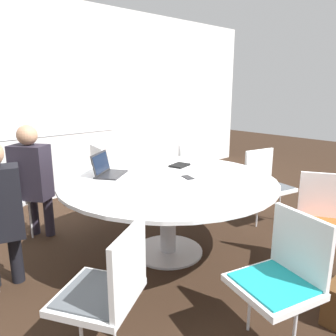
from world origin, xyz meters
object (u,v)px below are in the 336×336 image
Objects in this scene: chair_7 at (108,172)px; cell_phone at (188,177)px; chair_3 at (282,273)px; chair_2 at (108,286)px; chair_4 at (325,217)px; spiral_notebook at (180,165)px; chair_6 at (192,169)px; chair_5 at (266,181)px; chair_0 at (8,193)px; person_0 at (32,174)px; laptop at (107,169)px.

chair_7 is 5.47× the size of cell_phone.
chair_3 is at bearing 0.51° from chair_7.
chair_2 is at bearing -153.92° from cell_phone.
chair_4 reaches higher than spiral_notebook.
chair_6 reaches higher than spiral_notebook.
chair_6 is at bearing -65.68° from chair_5.
person_0 is (0.20, -0.15, 0.20)m from chair_0.
laptop is (-1.67, 0.72, 0.29)m from chair_5.
chair_3 is 3.55× the size of spiral_notebook.
chair_7 is 1.03m from person_0.
person_0 is at bearing -42.74° from chair_6.
cell_phone is at bearing -85.16° from laptop.
chair_4 is 3.55× the size of spiral_notebook.
person_0 is (-1.00, -0.17, 0.20)m from chair_7.
person_0 is at bearing 18.97° from chair_0.
chair_7 is at bearing 22.55° from laptop.
chair_3 is 1.00× the size of chair_4.
chair_3 is 1.00× the size of chair_7.
chair_5 is (0.61, 0.91, 0.00)m from chair_4.
cell_phone is (-0.05, -1.44, 0.24)m from chair_7.
cell_phone is at bearing 10.46° from chair_6.
chair_4 is 0.71× the size of person_0.
chair_4 is (1.04, 0.17, 0.00)m from chair_3.
laptop reaches higher than spiral_notebook.
chair_2 is at bearing -45.01° from person_0.
chair_0 and chair_5 have the same top height.
chair_2 is 1.00× the size of chair_7.
spiral_notebook is 0.46m from cell_phone.
chair_6 is at bearing 68.74° from chair_7.
chair_5 is at bearing 47.28° from chair_7.
chair_0 is at bearing -45.39° from chair_6.
chair_4 is 1.97m from laptop.
chair_6 reaches higher than cell_phone.
chair_7 is at bearing 101.15° from spiral_notebook.
chair_7 is 2.05× the size of laptop.
laptop reaches higher than chair_2.
person_0 reaches higher than chair_4.
chair_2 is at bearing -38.64° from chair_0.
chair_3 is at bearing -123.98° from laptop.
cell_phone is at bearing 9.48° from chair_7.
chair_7 is at bearing 56.16° from chair_0.
chair_5 is (2.33, -1.55, 0.00)m from chair_0.
spiral_notebook is (1.55, 1.00, 0.25)m from chair_2.
chair_3 is 1.00× the size of chair_5.
chair_2 is at bearing 71.03° from chair_3.
person_0 is (0.34, 1.90, 0.20)m from chair_2.
chair_0 is 0.32m from person_0.
chair_0 is at bearing 128.96° from cell_phone.
chair_6 is (2.27, 1.47, 0.00)m from chair_2.
chair_3 is 1.05m from chair_4.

